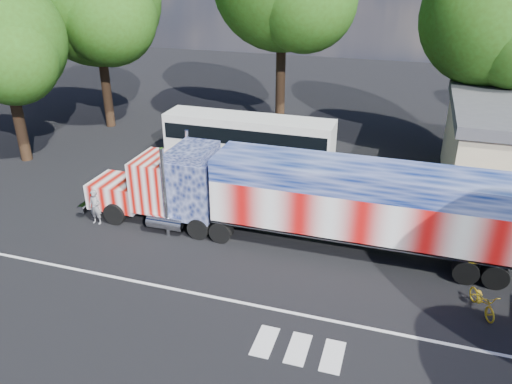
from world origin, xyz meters
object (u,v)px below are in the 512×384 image
(woman, at_px, (95,207))
(semi_truck, at_px, (307,199))
(tree_w_a, at_px, (3,41))
(coach_bus, at_px, (249,140))
(tree_ne_a, at_px, (491,19))
(bicycle, at_px, (483,301))
(tree_nw_a, at_px, (96,0))

(woman, bearing_deg, semi_truck, 8.44)
(woman, xyz_separation_m, tree_w_a, (-9.40, 6.12, 6.73))
(semi_truck, xyz_separation_m, tree_w_a, (-19.86, 4.78, 5.34))
(semi_truck, bearing_deg, coach_bus, 123.43)
(tree_ne_a, bearing_deg, bicycle, -91.25)
(bicycle, relative_size, tree_ne_a, 0.14)
(tree_ne_a, height_order, tree_w_a, tree_ne_a)
(semi_truck, bearing_deg, woman, -172.69)
(coach_bus, relative_size, tree_ne_a, 0.84)
(semi_truck, distance_m, tree_w_a, 21.11)
(bicycle, bearing_deg, tree_w_a, 141.58)
(bicycle, distance_m, tree_nw_a, 31.71)
(coach_bus, relative_size, tree_nw_a, 0.77)
(woman, bearing_deg, tree_nw_a, 120.75)
(coach_bus, bearing_deg, tree_nw_a, 161.60)
(coach_bus, xyz_separation_m, tree_w_a, (-14.21, -3.78, 6.00))
(semi_truck, relative_size, tree_nw_a, 1.48)
(tree_ne_a, distance_m, tree_nw_a, 26.41)
(semi_truck, height_order, coach_bus, semi_truck)
(coach_bus, distance_m, tree_w_a, 15.88)
(bicycle, height_order, tree_ne_a, tree_ne_a)
(tree_w_a, bearing_deg, woman, -33.05)
(coach_bus, distance_m, bicycle, 17.50)
(bicycle, bearing_deg, woman, 152.25)
(semi_truck, distance_m, coach_bus, 10.28)
(semi_truck, height_order, tree_ne_a, tree_ne_a)
(woman, xyz_separation_m, bicycle, (17.95, -1.60, -0.43))
(tree_ne_a, relative_size, tree_w_a, 1.13)
(bicycle, xyz_separation_m, tree_w_a, (-27.36, 7.71, 7.16))
(semi_truck, relative_size, tree_ne_a, 1.62)
(semi_truck, distance_m, bicycle, 8.26)
(semi_truck, height_order, woman, semi_truck)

